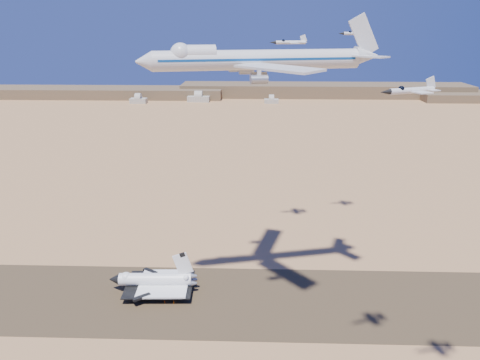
{
  "coord_description": "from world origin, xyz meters",
  "views": [
    {
      "loc": [
        18.46,
        -158.86,
        103.74
      ],
      "look_at": [
        12.94,
        8.0,
        47.38
      ],
      "focal_mm": 35.0,
      "sensor_mm": 36.0,
      "label": 1
    }
  ],
  "objects_px": {
    "crew_c": "(165,302)",
    "chase_jet_e": "(356,33)",
    "crew_b": "(167,297)",
    "chase_jet_a": "(411,90)",
    "crew_a": "(174,302)",
    "shuttle": "(155,281)",
    "carrier_747": "(251,60)",
    "chase_jet_d": "(290,42)"
  },
  "relations": [
    {
      "from": "crew_b",
      "to": "chase_jet_a",
      "type": "distance_m",
      "value": 123.43
    },
    {
      "from": "crew_a",
      "to": "chase_jet_e",
      "type": "relative_size",
      "value": 0.12
    },
    {
      "from": "crew_a",
      "to": "crew_c",
      "type": "distance_m",
      "value": 3.62
    },
    {
      "from": "crew_c",
      "to": "chase_jet_d",
      "type": "xyz_separation_m",
      "value": [
        48.78,
        52.12,
        94.88
      ]
    },
    {
      "from": "carrier_747",
      "to": "chase_jet_d",
      "type": "relative_size",
      "value": 4.95
    },
    {
      "from": "carrier_747",
      "to": "crew_c",
      "type": "height_order",
      "value": "carrier_747"
    },
    {
      "from": "crew_a",
      "to": "crew_c",
      "type": "relative_size",
      "value": 1.03
    },
    {
      "from": "chase_jet_a",
      "to": "crew_a",
      "type": "bearing_deg",
      "value": 121.24
    },
    {
      "from": "crew_a",
      "to": "crew_b",
      "type": "xyz_separation_m",
      "value": [
        -3.33,
        3.55,
        0.09
      ]
    },
    {
      "from": "chase_jet_a",
      "to": "crew_c",
      "type": "bearing_deg",
      "value": 122.56
    },
    {
      "from": "shuttle",
      "to": "chase_jet_a",
      "type": "xyz_separation_m",
      "value": [
        74.85,
        -57.71,
        84.59
      ]
    },
    {
      "from": "crew_c",
      "to": "carrier_747",
      "type": "bearing_deg",
      "value": -128.88
    },
    {
      "from": "shuttle",
      "to": "crew_b",
      "type": "relative_size",
      "value": 18.54
    },
    {
      "from": "chase_jet_a",
      "to": "chase_jet_d",
      "type": "height_order",
      "value": "chase_jet_d"
    },
    {
      "from": "shuttle",
      "to": "crew_a",
      "type": "relative_size",
      "value": 20.44
    },
    {
      "from": "crew_c",
      "to": "chase_jet_e",
      "type": "height_order",
      "value": "chase_jet_e"
    },
    {
      "from": "chase_jet_d",
      "to": "chase_jet_e",
      "type": "relative_size",
      "value": 1.11
    },
    {
      "from": "crew_c",
      "to": "crew_a",
      "type": "bearing_deg",
      "value": -128.64
    },
    {
      "from": "crew_a",
      "to": "chase_jet_e",
      "type": "bearing_deg",
      "value": -39.86
    },
    {
      "from": "crew_b",
      "to": "chase_jet_e",
      "type": "height_order",
      "value": "chase_jet_e"
    },
    {
      "from": "carrier_747",
      "to": "crew_b",
      "type": "height_order",
      "value": "carrier_747"
    },
    {
      "from": "shuttle",
      "to": "crew_c",
      "type": "distance_m",
      "value": 11.43
    },
    {
      "from": "chase_jet_d",
      "to": "chase_jet_e",
      "type": "height_order",
      "value": "chase_jet_e"
    },
    {
      "from": "shuttle",
      "to": "carrier_747",
      "type": "xyz_separation_m",
      "value": [
        38.46,
        -11.43,
        87.76
      ]
    },
    {
      "from": "crew_a",
      "to": "chase_jet_d",
      "type": "relative_size",
      "value": 0.11
    },
    {
      "from": "carrier_747",
      "to": "chase_jet_e",
      "type": "distance_m",
      "value": 81.5
    },
    {
      "from": "chase_jet_e",
      "to": "chase_jet_a",
      "type": "bearing_deg",
      "value": -102.24
    },
    {
      "from": "chase_jet_a",
      "to": "crew_b",
      "type": "bearing_deg",
      "value": 120.65
    },
    {
      "from": "crew_c",
      "to": "chase_jet_d",
      "type": "height_order",
      "value": "chase_jet_d"
    },
    {
      "from": "carrier_747",
      "to": "chase_jet_e",
      "type": "bearing_deg",
      "value": 42.36
    },
    {
      "from": "carrier_747",
      "to": "chase_jet_d",
      "type": "xyz_separation_m",
      "value": [
        15.91,
        54.33,
        3.32
      ]
    },
    {
      "from": "crew_b",
      "to": "crew_c",
      "type": "relative_size",
      "value": 1.14
    },
    {
      "from": "crew_a",
      "to": "chase_jet_d",
      "type": "xyz_separation_m",
      "value": [
        45.17,
        52.35,
        94.85
      ]
    },
    {
      "from": "shuttle",
      "to": "crew_c",
      "type": "bearing_deg",
      "value": -60.98
    },
    {
      "from": "crew_b",
      "to": "chase_jet_d",
      "type": "xyz_separation_m",
      "value": [
        48.49,
        48.8,
        94.76
      ]
    },
    {
      "from": "carrier_747",
      "to": "crew_b",
      "type": "relative_size",
      "value": 41.77
    },
    {
      "from": "crew_a",
      "to": "crew_b",
      "type": "relative_size",
      "value": 0.91
    },
    {
      "from": "crew_b",
      "to": "chase_jet_a",
      "type": "relative_size",
      "value": 0.13
    },
    {
      "from": "chase_jet_a",
      "to": "chase_jet_d",
      "type": "relative_size",
      "value": 0.9
    },
    {
      "from": "carrier_747",
      "to": "chase_jet_a",
      "type": "height_order",
      "value": "carrier_747"
    },
    {
      "from": "chase_jet_e",
      "to": "crew_c",
      "type": "bearing_deg",
      "value": -148.01
    },
    {
      "from": "carrier_747",
      "to": "chase_jet_d",
      "type": "distance_m",
      "value": 56.71
    }
  ]
}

